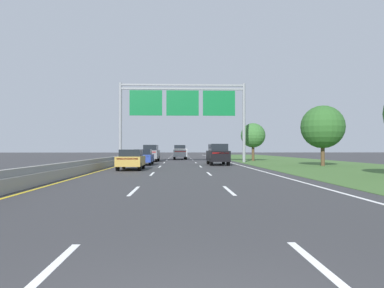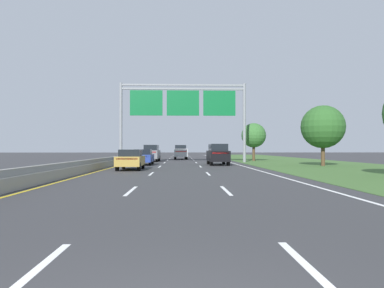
{
  "view_description": "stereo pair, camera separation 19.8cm",
  "coord_description": "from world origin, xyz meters",
  "views": [
    {
      "loc": [
        -0.1,
        -2.97,
        1.64
      ],
      "look_at": [
        1.15,
        30.61,
        2.09
      ],
      "focal_mm": 32.32,
      "sensor_mm": 36.0,
      "label": 1
    },
    {
      "loc": [
        0.1,
        -2.98,
        1.64
      ],
      "look_at": [
        1.15,
        30.61,
        2.09
      ],
      "focal_mm": 32.32,
      "sensor_mm": 36.0,
      "label": 2
    }
  ],
  "objects": [
    {
      "name": "median_barrier_concrete",
      "position": [
        -6.6,
        35.0,
        0.35
      ],
      "size": [
        0.6,
        110.0,
        0.85
      ],
      "color": "gray",
      "rests_on": "ground"
    },
    {
      "name": "car_gold_left_lane_sedan",
      "position": [
        -3.83,
        24.04,
        0.82
      ],
      "size": [
        1.87,
        4.42,
        1.57
      ],
      "rotation": [
        0.0,
        0.0,
        1.58
      ],
      "color": "#A38438",
      "rests_on": "ground"
    },
    {
      "name": "roadside_tree_mid",
      "position": [
        13.44,
        29.09,
        3.69
      ],
      "size": [
        4.05,
        4.05,
        5.72
      ],
      "color": "#4C3823",
      "rests_on": "ground"
    },
    {
      "name": "roadside_tree_far",
      "position": [
        9.78,
        42.82,
        3.4
      ],
      "size": [
        3.26,
        3.26,
        5.05
      ],
      "color": "#4C3823",
      "rests_on": "ground"
    },
    {
      "name": "overhead_sign_gantry",
      "position": [
        0.3,
        37.95,
        6.68
      ],
      "size": [
        15.06,
        0.42,
        9.44
      ],
      "color": "gray",
      "rests_on": "ground"
    },
    {
      "name": "grass_verge_right",
      "position": [
        13.95,
        35.0,
        0.01
      ],
      "size": [
        14.0,
        110.0,
        0.02
      ],
      "primitive_type": "cube",
      "color": "#3D602D",
      "rests_on": "ground"
    },
    {
      "name": "car_grey_left_lane_suv",
      "position": [
        -3.7,
        41.34,
        1.1
      ],
      "size": [
        2.0,
        4.74,
        2.11
      ],
      "rotation": [
        0.0,
        0.0,
        1.55
      ],
      "color": "slate",
      "rests_on": "ground"
    },
    {
      "name": "ground_plane",
      "position": [
        0.0,
        35.0,
        0.0
      ],
      "size": [
        220.0,
        220.0,
        0.0
      ],
      "primitive_type": "plane",
      "color": "#333335"
    },
    {
      "name": "car_black_right_lane_suv",
      "position": [
        3.79,
        31.71,
        1.1
      ],
      "size": [
        1.97,
        4.73,
        2.11
      ],
      "rotation": [
        0.0,
        0.0,
        1.59
      ],
      "color": "black",
      "rests_on": "ground"
    },
    {
      "name": "pickup_truck_silver",
      "position": [
        0.0,
        50.58,
        1.07
      ],
      "size": [
        2.15,
        5.46,
        2.2
      ],
      "rotation": [
        0.0,
        0.0,
        1.6
      ],
      "color": "#B2B5BA",
      "rests_on": "ground"
    },
    {
      "name": "car_blue_left_lane_sedan",
      "position": [
        -3.7,
        31.87,
        0.82
      ],
      "size": [
        1.83,
        4.4,
        1.57
      ],
      "rotation": [
        0.0,
        0.0,
        1.57
      ],
      "color": "navy",
      "rests_on": "ground"
    },
    {
      "name": "lane_striping",
      "position": [
        0.0,
        34.54,
        0.0
      ],
      "size": [
        11.96,
        106.0,
        0.01
      ],
      "color": "white",
      "rests_on": "ground"
    }
  ]
}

